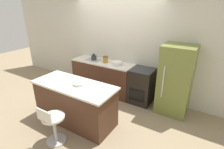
{
  "coord_description": "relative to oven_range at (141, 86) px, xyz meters",
  "views": [
    {
      "loc": [
        2.38,
        -3.51,
        2.42
      ],
      "look_at": [
        0.5,
        -0.44,
        0.93
      ],
      "focal_mm": 28.0,
      "sensor_mm": 36.0,
      "label": 1
    }
  ],
  "objects": [
    {
      "name": "ground_plane",
      "position": [
        -0.93,
        -0.31,
        -0.45
      ],
      "size": [
        14.0,
        14.0,
        0.0
      ],
      "primitive_type": "plane",
      "color": "#998466"
    },
    {
      "name": "wall_back",
      "position": [
        -0.93,
        0.32,
        0.85
      ],
      "size": [
        8.0,
        0.06,
        2.6
      ],
      "color": "beige",
      "rests_on": "ground_plane"
    },
    {
      "name": "back_counter",
      "position": [
        -1.2,
        0.0,
        -0.0
      ],
      "size": [
        1.81,
        0.58,
        0.9
      ],
      "color": "#4C2D1E",
      "rests_on": "ground_plane"
    },
    {
      "name": "kitchen_island",
      "position": [
        -0.88,
        -1.5,
        -0.0
      ],
      "size": [
        1.79,
        0.74,
        0.89
      ],
      "color": "#4C2D1E",
      "rests_on": "ground_plane"
    },
    {
      "name": "oven_range",
      "position": [
        0.0,
        0.0,
        0.0
      ],
      "size": [
        0.57,
        0.59,
        0.9
      ],
      "color": "black",
      "rests_on": "ground_plane"
    },
    {
      "name": "refrigerator",
      "position": [
        0.8,
        -0.02,
        0.35
      ],
      "size": [
        0.68,
        0.66,
        1.6
      ],
      "color": "olive",
      "rests_on": "ground_plane"
    },
    {
      "name": "stool_chair",
      "position": [
        -0.78,
        -2.19,
        -0.06
      ],
      "size": [
        0.41,
        0.41,
        0.78
      ],
      "color": "#B7B7BC",
      "rests_on": "ground_plane"
    },
    {
      "name": "kettle",
      "position": [
        -1.49,
        -0.0,
        0.52
      ],
      "size": [
        0.16,
        0.16,
        0.19
      ],
      "color": "#333338",
      "rests_on": "back_counter"
    },
    {
      "name": "mixing_bowl",
      "position": [
        -0.72,
        -0.0,
        0.49
      ],
      "size": [
        0.26,
        0.26,
        0.08
      ],
      "color": "white",
      "rests_on": "back_counter"
    },
    {
      "name": "canister_jar",
      "position": [
        -1.1,
        -0.0,
        0.53
      ],
      "size": [
        0.15,
        0.15,
        0.16
      ],
      "color": "#B77F33",
      "rests_on": "back_counter"
    },
    {
      "name": "fruit_bowl",
      "position": [
        -0.76,
        -1.46,
        0.47
      ],
      "size": [
        0.24,
        0.24,
        0.05
      ],
      "color": "white",
      "rests_on": "kitchen_island"
    }
  ]
}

